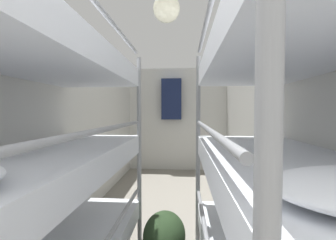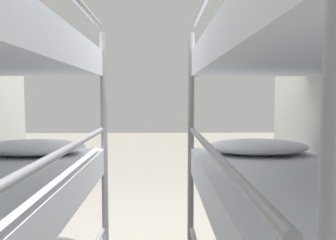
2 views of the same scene
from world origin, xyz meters
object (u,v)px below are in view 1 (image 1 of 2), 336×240
hanging_coat (171,99)px  duffel_bag (164,235)px  bunk_stack_right_near (282,170)px  bunk_stack_left_near (40,165)px

hanging_coat → duffel_bag: bearing=-87.9°
bunk_stack_right_near → hanging_coat: 3.85m
duffel_bag → bunk_stack_right_near: bearing=-46.8°
bunk_stack_right_near → hanging_coat: bearing=102.5°
bunk_stack_right_near → bunk_stack_left_near: bearing=180.0°
bunk_stack_left_near → bunk_stack_right_near: bearing=0.0°
bunk_stack_left_near → duffel_bag: (0.67, 0.76, -0.81)m
duffel_bag → hanging_coat: 3.28m
duffel_bag → hanging_coat: size_ratio=0.58×
bunk_stack_right_near → duffel_bag: 1.32m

